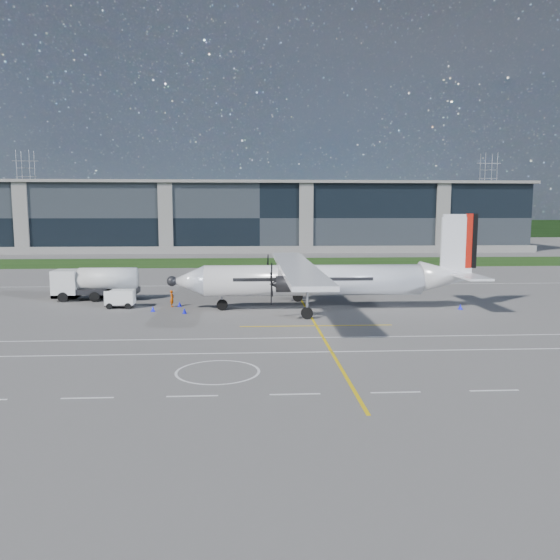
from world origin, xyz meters
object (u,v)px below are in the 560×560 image
(pylon_west, at_px, (27,194))
(safety_cone_stbdwing, at_px, (288,285))
(pylon_east, at_px, (487,195))
(fuel_tanker_truck, at_px, (90,284))
(safety_cone_nose_port, at_px, (184,311))
(turboprop_aircraft, at_px, (325,262))
(safety_cone_tail, at_px, (460,307))
(ground_crew_person, at_px, (172,297))
(baggage_tug, at_px, (120,299))
(safety_cone_fwd, at_px, (153,309))
(safety_cone_nose_stbd, at_px, (180,304))

(pylon_west, bearing_deg, safety_cone_stbdwing, -58.45)
(pylon_east, bearing_deg, pylon_west, 180.00)
(pylon_west, relative_size, fuel_tanker_truck, 3.43)
(safety_cone_nose_port, bearing_deg, turboprop_aircraft, 6.41)
(fuel_tanker_truck, xyz_separation_m, safety_cone_stbdwing, (20.65, 8.06, -1.39))
(safety_cone_stbdwing, height_order, safety_cone_tail, same)
(turboprop_aircraft, bearing_deg, ground_crew_person, 171.62)
(baggage_tug, distance_m, safety_cone_stbdwing, 20.95)
(ground_crew_person, relative_size, safety_cone_stbdwing, 3.62)
(pylon_west, xyz_separation_m, pylon_east, (165.00, 0.00, 0.00))
(pylon_east, bearing_deg, baggage_tug, -124.04)
(pylon_west, xyz_separation_m, fuel_tanker_truck, (61.65, -142.11, -13.36))
(safety_cone_fwd, bearing_deg, pylon_east, 57.24)
(safety_cone_fwd, xyz_separation_m, safety_cone_tail, (27.95, -0.49, 0.00))
(ground_crew_person, bearing_deg, turboprop_aircraft, -101.90)
(fuel_tanker_truck, distance_m, ground_crew_person, 9.99)
(pylon_west, relative_size, turboprop_aircraft, 1.03)
(turboprop_aircraft, xyz_separation_m, baggage_tug, (-18.87, 1.86, -3.52))
(fuel_tanker_truck, relative_size, baggage_tug, 3.13)
(pylon_west, distance_m, turboprop_aircraft, 171.47)
(safety_cone_nose_port, bearing_deg, safety_cone_tail, 1.52)
(safety_cone_stbdwing, relative_size, safety_cone_nose_port, 1.00)
(safety_cone_stbdwing, distance_m, safety_cone_fwd, 19.94)
(baggage_tug, bearing_deg, safety_cone_nose_port, -27.43)
(ground_crew_person, height_order, safety_cone_nose_port, ground_crew_person)
(baggage_tug, bearing_deg, pylon_west, 114.12)
(baggage_tug, relative_size, safety_cone_nose_port, 5.59)
(pylon_east, bearing_deg, safety_cone_fwd, -122.76)
(safety_cone_nose_port, bearing_deg, safety_cone_nose_stbd, 103.67)
(safety_cone_stbdwing, relative_size, safety_cone_nose_stbd, 1.00)
(baggage_tug, xyz_separation_m, safety_cone_tail, (31.30, -2.61, -0.59))
(turboprop_aircraft, distance_m, safety_cone_tail, 13.11)
(safety_cone_fwd, height_order, safety_cone_nose_stbd, same)
(safety_cone_fwd, bearing_deg, safety_cone_nose_port, -21.32)
(baggage_tug, height_order, safety_cone_nose_port, baggage_tug)
(safety_cone_stbdwing, bearing_deg, fuel_tanker_truck, -158.68)
(pylon_west, xyz_separation_m, ground_crew_person, (70.50, -146.67, -14.10))
(safety_cone_nose_port, bearing_deg, fuel_tanker_truck, 142.26)
(baggage_tug, xyz_separation_m, safety_cone_nose_stbd, (5.43, 0.31, -0.59))
(ground_crew_person, bearing_deg, pylon_west, 22.15)
(fuel_tanker_truck, height_order, safety_cone_stbdwing, fuel_tanker_truck)
(safety_cone_stbdwing, relative_size, safety_cone_fwd, 1.00)
(fuel_tanker_truck, bearing_deg, baggage_tug, -49.34)
(pylon_west, xyz_separation_m, safety_cone_stbdwing, (82.30, -134.05, -14.75))
(fuel_tanker_truck, distance_m, safety_cone_stbdwing, 22.21)
(fuel_tanker_truck, relative_size, safety_cone_stbdwing, 17.50)
(pylon_west, bearing_deg, fuel_tanker_truck, -66.55)
(safety_cone_tail, bearing_deg, turboprop_aircraft, 176.55)
(safety_cone_fwd, bearing_deg, safety_cone_nose_stbd, 49.53)
(pylon_west, distance_m, safety_cone_tail, 178.85)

